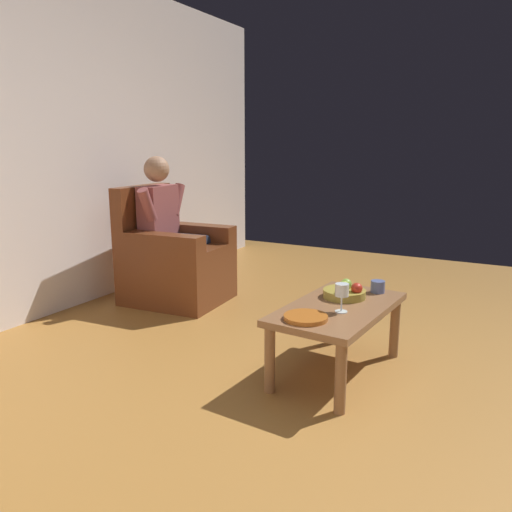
# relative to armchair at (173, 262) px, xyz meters

# --- Properties ---
(ground_plane) EXTENTS (7.39, 7.39, 0.00)m
(ground_plane) POSITION_rel_armchair_xyz_m (0.89, 2.28, -0.34)
(ground_plane) COLOR #9D692F
(wall_back) EXTENTS (6.56, 0.06, 2.74)m
(wall_back) POSITION_rel_armchair_xyz_m (0.89, -0.67, 1.03)
(wall_back) COLOR silver
(wall_back) RESTS_ON ground
(armchair) EXTENTS (0.76, 0.86, 1.00)m
(armchair) POSITION_rel_armchair_xyz_m (0.00, 0.00, 0.00)
(armchair) COLOR #612F17
(armchair) RESTS_ON ground
(person_seated) EXTENTS (0.65, 0.59, 1.25)m
(person_seated) POSITION_rel_armchair_xyz_m (0.00, -0.02, 0.34)
(person_seated) COLOR brown
(person_seated) RESTS_ON ground
(coffee_table) EXTENTS (0.99, 0.59, 0.42)m
(coffee_table) POSITION_rel_armchair_xyz_m (0.72, 1.76, 0.02)
(coffee_table) COLOR brown
(coffee_table) RESTS_ON ground
(wine_glass_near) EXTENTS (0.08, 0.08, 0.17)m
(wine_glass_near) POSITION_rel_armchair_xyz_m (0.82, 1.82, 0.20)
(wine_glass_near) COLOR silver
(wine_glass_near) RESTS_ON coffee_table
(fruit_bowl) EXTENTS (0.26, 0.26, 0.11)m
(fruit_bowl) POSITION_rel_armchair_xyz_m (0.55, 1.74, 0.12)
(fruit_bowl) COLOR olive
(fruit_bowl) RESTS_ON coffee_table
(decorative_dish) EXTENTS (0.24, 0.24, 0.02)m
(decorative_dish) POSITION_rel_armchair_xyz_m (1.03, 1.69, 0.09)
(decorative_dish) COLOR #AD5B1E
(decorative_dish) RESTS_ON coffee_table
(candle_jar) EXTENTS (0.09, 0.09, 0.08)m
(candle_jar) POSITION_rel_armchair_xyz_m (0.34, 1.89, 0.12)
(candle_jar) COLOR #505D8F
(candle_jar) RESTS_ON coffee_table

